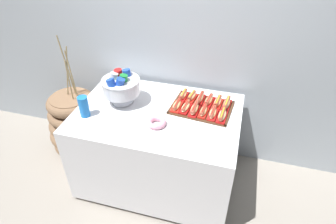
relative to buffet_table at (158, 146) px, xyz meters
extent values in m
plane|color=gray|center=(0.00, 0.00, -0.41)|extent=(10.00, 10.00, 0.00)
cube|color=#9EA8B2|center=(0.00, 0.56, 0.89)|extent=(6.00, 0.10, 2.60)
cube|color=silver|center=(0.00, 0.00, 0.00)|extent=(1.32, 0.91, 0.74)
cylinder|color=black|center=(-0.53, -0.33, -0.39)|extent=(0.05, 0.05, 0.04)
cylinder|color=black|center=(0.53, -0.33, -0.39)|extent=(0.05, 0.05, 0.04)
cylinder|color=black|center=(-0.53, 0.33, -0.39)|extent=(0.05, 0.05, 0.04)
cylinder|color=black|center=(0.53, 0.33, -0.39)|extent=(0.05, 0.05, 0.04)
cylinder|color=brown|center=(-0.96, 0.21, -0.10)|extent=(0.38, 0.38, 0.62)
torus|color=brown|center=(-0.96, 0.21, -0.35)|extent=(0.53, 0.53, 0.11)
torus|color=brown|center=(-0.96, 0.21, -0.22)|extent=(0.56, 0.56, 0.11)
torus|color=brown|center=(-0.96, 0.21, -0.10)|extent=(0.53, 0.53, 0.11)
torus|color=brown|center=(-0.96, 0.21, 0.03)|extent=(0.50, 0.50, 0.11)
torus|color=brown|center=(-0.96, 0.21, 0.15)|extent=(0.46, 0.46, 0.11)
cylinder|color=#937F56|center=(-0.96, 0.27, 0.51)|extent=(0.08, 0.02, 0.59)
cylinder|color=#937F56|center=(-0.92, 0.26, 0.44)|extent=(0.06, 0.04, 0.45)
cylinder|color=#937F56|center=(-0.90, 0.18, 0.42)|extent=(0.03, 0.03, 0.41)
cylinder|color=#937F56|center=(-0.97, 0.27, 0.46)|extent=(0.07, 0.07, 0.48)
cube|color=#472B19|center=(0.33, 0.15, 0.37)|extent=(0.51, 0.40, 0.01)
cube|color=#472B19|center=(0.32, -0.02, 0.38)|extent=(0.48, 0.06, 0.01)
cube|color=#472B19|center=(0.35, 0.32, 0.38)|extent=(0.48, 0.06, 0.01)
cube|color=#472B19|center=(0.10, 0.17, 0.38)|extent=(0.05, 0.36, 0.01)
cube|color=#472B19|center=(0.56, 0.13, 0.38)|extent=(0.05, 0.36, 0.01)
cube|color=red|center=(0.14, 0.09, 0.39)|extent=(0.07, 0.17, 0.02)
ellipsoid|color=tan|center=(0.14, 0.09, 0.40)|extent=(0.06, 0.15, 0.04)
cylinder|color=brown|center=(0.14, 0.09, 0.42)|extent=(0.03, 0.15, 0.03)
cylinder|color=red|center=(0.14, 0.09, 0.43)|extent=(0.01, 0.13, 0.01)
cube|color=#B21414|center=(0.21, 0.08, 0.39)|extent=(0.08, 0.16, 0.02)
ellipsoid|color=beige|center=(0.21, 0.08, 0.41)|extent=(0.07, 0.15, 0.04)
cylinder|color=#9E4C38|center=(0.21, 0.08, 0.42)|extent=(0.04, 0.14, 0.03)
cylinder|color=red|center=(0.21, 0.08, 0.43)|extent=(0.02, 0.12, 0.01)
cube|color=#B21414|center=(0.29, 0.07, 0.39)|extent=(0.07, 0.19, 0.02)
ellipsoid|color=#E0BC7F|center=(0.29, 0.07, 0.41)|extent=(0.06, 0.17, 0.04)
cylinder|color=#9E4C38|center=(0.29, 0.07, 0.42)|extent=(0.04, 0.17, 0.03)
cylinder|color=red|center=(0.29, 0.07, 0.44)|extent=(0.01, 0.14, 0.01)
cube|color=red|center=(0.36, 0.07, 0.39)|extent=(0.07, 0.16, 0.02)
ellipsoid|color=#E0BC7F|center=(0.36, 0.07, 0.41)|extent=(0.06, 0.15, 0.04)
cylinder|color=brown|center=(0.36, 0.07, 0.42)|extent=(0.04, 0.14, 0.03)
cylinder|color=red|center=(0.36, 0.07, 0.43)|extent=(0.02, 0.12, 0.01)
cube|color=red|center=(0.44, 0.06, 0.39)|extent=(0.07, 0.17, 0.02)
ellipsoid|color=#E0BC7F|center=(0.44, 0.06, 0.41)|extent=(0.06, 0.15, 0.04)
cylinder|color=#9E4C38|center=(0.44, 0.06, 0.42)|extent=(0.04, 0.15, 0.03)
cylinder|color=red|center=(0.44, 0.06, 0.43)|extent=(0.02, 0.12, 0.01)
cube|color=#B21414|center=(0.51, 0.05, 0.39)|extent=(0.08, 0.18, 0.02)
ellipsoid|color=beige|center=(0.51, 0.05, 0.41)|extent=(0.07, 0.17, 0.04)
cylinder|color=brown|center=(0.51, 0.05, 0.42)|extent=(0.04, 0.17, 0.03)
cylinder|color=yellow|center=(0.51, 0.05, 0.43)|extent=(0.02, 0.14, 0.01)
cube|color=red|center=(0.15, 0.25, 0.39)|extent=(0.07, 0.16, 0.02)
ellipsoid|color=#E0BC7F|center=(0.15, 0.25, 0.41)|extent=(0.05, 0.14, 0.04)
cylinder|color=#9E4C38|center=(0.15, 0.25, 0.42)|extent=(0.04, 0.14, 0.03)
cylinder|color=yellow|center=(0.15, 0.25, 0.43)|extent=(0.01, 0.12, 0.01)
cube|color=red|center=(0.23, 0.25, 0.39)|extent=(0.08, 0.16, 0.02)
ellipsoid|color=#E0BC7F|center=(0.23, 0.25, 0.41)|extent=(0.07, 0.15, 0.04)
cylinder|color=brown|center=(0.23, 0.25, 0.42)|extent=(0.05, 0.14, 0.03)
cylinder|color=yellow|center=(0.23, 0.25, 0.43)|extent=(0.02, 0.11, 0.01)
cube|color=red|center=(0.30, 0.24, 0.39)|extent=(0.07, 0.18, 0.02)
ellipsoid|color=beige|center=(0.30, 0.24, 0.41)|extent=(0.06, 0.16, 0.04)
cylinder|color=brown|center=(0.30, 0.24, 0.42)|extent=(0.04, 0.16, 0.03)
cylinder|color=red|center=(0.30, 0.24, 0.43)|extent=(0.02, 0.14, 0.01)
cube|color=#B21414|center=(0.38, 0.23, 0.39)|extent=(0.08, 0.17, 0.02)
ellipsoid|color=tan|center=(0.38, 0.23, 0.41)|extent=(0.07, 0.16, 0.04)
cylinder|color=#9E4C38|center=(0.38, 0.23, 0.42)|extent=(0.05, 0.15, 0.03)
cylinder|color=red|center=(0.38, 0.23, 0.43)|extent=(0.02, 0.13, 0.01)
cube|color=red|center=(0.45, 0.22, 0.39)|extent=(0.08, 0.17, 0.02)
ellipsoid|color=beige|center=(0.45, 0.22, 0.41)|extent=(0.07, 0.15, 0.04)
cylinder|color=brown|center=(0.45, 0.22, 0.42)|extent=(0.05, 0.15, 0.03)
cylinder|color=yellow|center=(0.45, 0.22, 0.43)|extent=(0.02, 0.13, 0.01)
cube|color=red|center=(0.53, 0.22, 0.39)|extent=(0.08, 0.18, 0.02)
ellipsoid|color=tan|center=(0.53, 0.22, 0.41)|extent=(0.06, 0.17, 0.04)
cylinder|color=#9E4C38|center=(0.53, 0.22, 0.42)|extent=(0.04, 0.17, 0.03)
cylinder|color=yellow|center=(0.53, 0.22, 0.44)|extent=(0.02, 0.14, 0.01)
cylinder|color=silver|center=(-0.32, 0.06, 0.38)|extent=(0.18, 0.18, 0.02)
cone|color=silver|center=(-0.32, 0.06, 0.42)|extent=(0.06, 0.06, 0.08)
cylinder|color=silver|center=(-0.32, 0.06, 0.52)|extent=(0.31, 0.31, 0.12)
torus|color=silver|center=(-0.32, 0.06, 0.58)|extent=(0.32, 0.32, 0.02)
cylinder|color=#197A33|center=(-0.30, 0.06, 0.57)|extent=(0.10, 0.10, 0.13)
cylinder|color=#1E47B2|center=(-0.30, 0.15, 0.57)|extent=(0.10, 0.09, 0.13)
cylinder|color=red|center=(-0.37, 0.13, 0.57)|extent=(0.09, 0.08, 0.13)
cylinder|color=#B7BCC6|center=(-0.39, 0.06, 0.57)|extent=(0.12, 0.11, 0.14)
cylinder|color=#1E47B2|center=(-0.36, -0.03, 0.57)|extent=(0.13, 0.10, 0.14)
cylinder|color=#1E47B2|center=(-0.31, 0.00, 0.57)|extent=(0.11, 0.08, 0.14)
cylinder|color=blue|center=(-0.54, -0.20, 0.42)|extent=(0.08, 0.08, 0.10)
cylinder|color=blue|center=(-0.54, -0.20, 0.44)|extent=(0.08, 0.08, 0.10)
cylinder|color=blue|center=(-0.54, -0.20, 0.45)|extent=(0.08, 0.08, 0.10)
cylinder|color=blue|center=(-0.54, -0.20, 0.47)|extent=(0.08, 0.08, 0.10)
cylinder|color=blue|center=(-0.54, -0.20, 0.49)|extent=(0.08, 0.08, 0.10)
torus|color=pink|center=(0.04, -0.16, 0.39)|extent=(0.15, 0.15, 0.04)
camera|label=1|loc=(0.59, -1.78, 1.74)|focal=30.83mm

